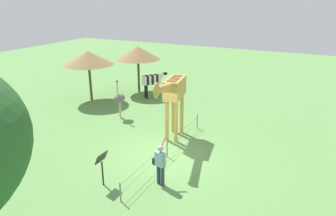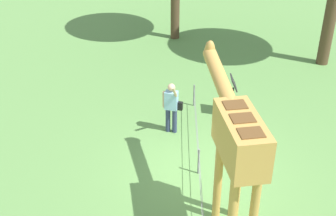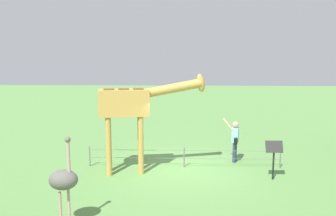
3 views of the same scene
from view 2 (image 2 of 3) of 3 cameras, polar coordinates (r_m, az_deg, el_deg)
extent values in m
plane|color=#60934C|center=(11.78, 4.32, -8.22)|extent=(60.00, 60.00, 0.00)
cylinder|color=gold|center=(9.94, 6.34, -9.25)|extent=(0.18, 0.18, 2.05)
cylinder|color=gold|center=(10.05, 8.79, -8.95)|extent=(0.18, 0.18, 2.05)
cylinder|color=gold|center=(9.27, 10.77, -13.17)|extent=(0.18, 0.18, 2.05)
cube|color=gold|center=(8.70, 9.19, -3.84)|extent=(1.79, 0.98, 0.90)
cube|color=brown|center=(8.86, 8.49, 0.41)|extent=(0.43, 0.50, 0.02)
cube|color=brown|center=(8.45, 9.44, -1.26)|extent=(0.43, 0.50, 0.02)
cube|color=brown|center=(8.05, 10.48, -3.10)|extent=(0.43, 0.50, 0.02)
cylinder|color=gold|center=(9.81, 6.64, 3.64)|extent=(2.16, 0.68, 0.68)
ellipsoid|color=gold|center=(10.65, 5.27, 7.00)|extent=(0.43, 0.32, 0.68)
cylinder|color=brown|center=(10.57, 4.99, 7.90)|extent=(0.05, 0.05, 0.14)
cylinder|color=brown|center=(10.58, 5.64, 7.89)|extent=(0.05, 0.05, 0.14)
cylinder|color=navy|center=(13.11, 0.84, -1.61)|extent=(0.14, 0.14, 0.78)
cylinder|color=navy|center=(13.16, -0.01, -1.48)|extent=(0.14, 0.14, 0.78)
cube|color=#8CBFE0|center=(12.80, 0.42, 0.98)|extent=(0.32, 0.41, 0.55)
sphere|color=#D8AD8C|center=(12.60, 0.43, 2.63)|extent=(0.22, 0.22, 0.22)
cylinder|color=#D8AD8C|center=(12.32, 0.82, 2.07)|extent=(0.41, 0.18, 0.48)
cylinder|color=#D8AD8C|center=(12.85, -0.52, 1.09)|extent=(0.08, 0.08, 0.50)
cube|color=black|center=(12.88, 1.42, 0.28)|extent=(0.17, 0.22, 0.24)
cylinder|color=brown|center=(17.77, 20.16, 12.42)|extent=(0.45, 0.45, 4.80)
cylinder|color=black|center=(14.05, 8.12, 0.82)|extent=(0.06, 0.06, 0.95)
cube|color=#2D2D2D|center=(13.75, 8.31, 3.19)|extent=(0.56, 0.21, 0.38)
cylinder|color=slate|center=(11.55, 3.89, -6.77)|extent=(0.05, 0.05, 0.75)
cylinder|color=slate|center=(14.49, 3.31, 1.61)|extent=(0.05, 0.05, 0.75)
cube|color=slate|center=(11.39, 3.94, -5.71)|extent=(7.00, 0.01, 0.01)
cube|color=slate|center=(11.57, 3.88, -6.91)|extent=(7.00, 0.01, 0.01)
camera|label=1|loc=(20.67, -14.29, 27.59)|focal=33.87mm
camera|label=3|loc=(16.24, 55.56, 6.42)|focal=37.85mm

